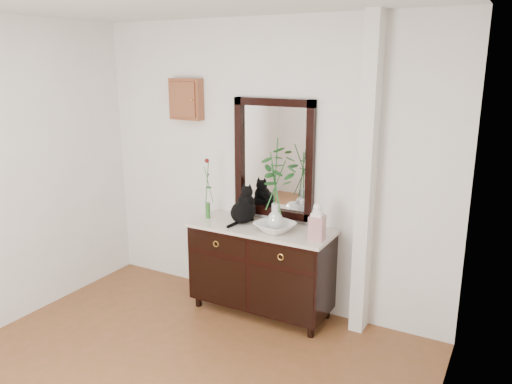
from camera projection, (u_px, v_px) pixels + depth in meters
The scene contains 10 objects.
wall_back at pixel (265, 167), 4.67m from camera, with size 3.60×0.04×2.70m, color white.
pilaster at pixel (367, 180), 4.14m from camera, with size 0.12×0.20×2.70m, color white.
sideboard at pixel (261, 265), 4.63m from camera, with size 1.33×0.52×0.82m.
wall_mirror at pixel (274, 159), 4.59m from camera, with size 0.80×0.06×1.10m.
key_cabinet at pixel (186, 99), 4.88m from camera, with size 0.35×0.10×0.40m, color brown.
cat at pixel (243, 205), 4.62m from camera, with size 0.24×0.30×0.34m, color black, non-canonical shape.
lotus_bowl at pixel (275, 227), 4.40m from camera, with size 0.34×0.34×0.08m, color white.
vase_branches at pixel (275, 184), 4.30m from camera, with size 0.40×0.40×0.83m, color silver, non-canonical shape.
bud_vase_rose at pixel (207, 188), 4.71m from camera, with size 0.07×0.07×0.60m, color #2E6C2B, non-canonical shape.
ginger_jar at pixel (317, 221), 4.17m from camera, with size 0.12×0.12×0.33m, color silver, non-canonical shape.
Camera 1 is at (2.13, -2.07, 2.30)m, focal length 35.00 mm.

